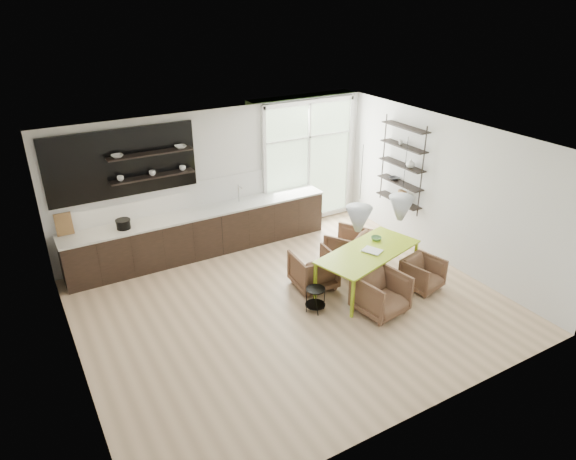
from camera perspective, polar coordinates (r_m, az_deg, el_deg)
The scene contains 11 objects.
room at distance 9.52m, azimuth 0.19°, elevation 3.12°, with size 7.02×6.01×2.91m.
kitchen_run at distance 10.71m, azimuth -10.05°, elevation 0.30°, with size 5.54×0.69×2.75m.
right_shelving at distance 11.09m, azimuth 12.60°, elevation 6.81°, with size 0.26×1.22×1.90m.
dining_table at distance 9.43m, azimuth 8.92°, elevation -2.58°, with size 2.22×1.45×0.75m.
armchair_back_left at distance 9.51m, azimuth 2.85°, elevation -4.41°, with size 0.74×0.76×0.70m, color brown.
armchair_back_right at distance 10.38m, azimuth 6.63°, elevation -1.85°, with size 0.75×0.77×0.70m, color brown.
armchair_front_left at distance 8.91m, azimuth 10.29°, elevation -6.97°, with size 0.77×0.79×0.72m, color brown.
armchair_front_right at distance 9.78m, azimuth 14.74°, elevation -4.74°, with size 0.64×0.66×0.60m, color brown.
wire_stool at distance 8.85m, azimuth 3.07°, elevation -7.40°, with size 0.35×0.35×0.44m.
table_book at distance 9.28m, azimuth 9.00°, elevation -2.60°, with size 0.25×0.33×0.03m, color white.
table_bowl at distance 9.82m, azimuth 9.77°, elevation -0.93°, with size 0.20×0.20×0.06m, color #598E55.
Camera 1 is at (-3.85, -6.52, 5.07)m, focal length 32.00 mm.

